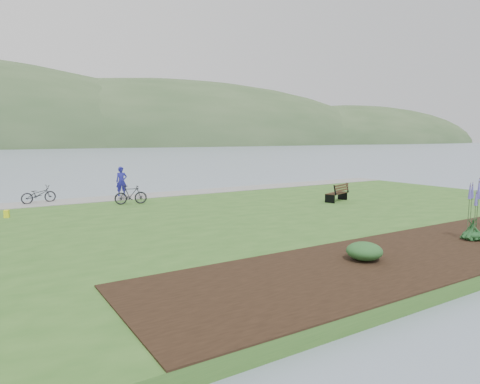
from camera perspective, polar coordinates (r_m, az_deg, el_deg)
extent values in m
plane|color=gray|center=(21.28, 0.41, -3.25)|extent=(600.00, 600.00, 0.00)
cube|color=#315D21|center=(19.62, 3.56, -3.57)|extent=(34.00, 20.00, 0.40)
cube|color=gray|center=(27.22, -7.41, -0.11)|extent=(34.00, 2.20, 0.03)
cube|color=black|center=(16.63, 28.52, -5.67)|extent=(24.00, 4.40, 0.04)
cube|color=black|center=(24.06, 12.74, -0.14)|extent=(1.71, 1.08, 0.05)
cube|color=black|center=(23.90, 13.41, 0.52)|extent=(1.57, 0.69, 0.50)
cube|color=black|center=(23.39, 11.89, -0.90)|extent=(0.24, 0.54, 0.44)
cube|color=black|center=(24.80, 13.50, -0.49)|extent=(0.24, 0.54, 0.44)
imported|color=navy|center=(26.34, -15.53, 1.69)|extent=(0.84, 0.65, 2.08)
imported|color=black|center=(25.20, -25.28, -0.30)|extent=(1.01, 1.90, 0.94)
imported|color=black|center=(23.16, -14.36, -0.36)|extent=(0.81, 1.73, 1.00)
cube|color=yellow|center=(21.38, -28.68, -2.57)|extent=(0.26, 0.34, 0.33)
ellipsoid|color=#153B1C|center=(16.62, 28.55, -5.06)|extent=(0.62, 0.62, 0.31)
cone|color=#4C44A0|center=(16.43, 28.79, -1.18)|extent=(0.40, 0.40, 1.97)
ellipsoid|color=#1E4C21|center=(12.72, 16.25, -7.58)|extent=(1.02, 1.02, 0.51)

